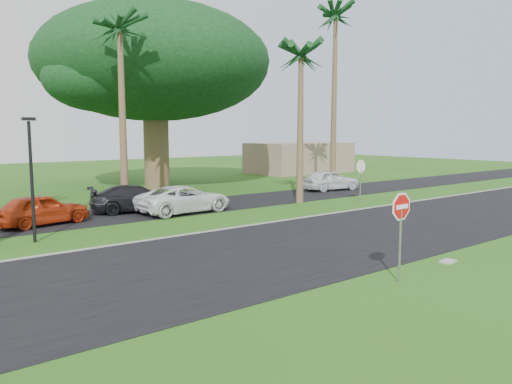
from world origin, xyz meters
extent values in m
plane|color=#255715|center=(0.00, 0.00, 0.00)|extent=(120.00, 120.00, 0.00)
cube|color=black|center=(0.00, 2.00, 0.01)|extent=(120.00, 8.00, 0.02)
cube|color=black|center=(0.00, 12.50, 0.01)|extent=(120.00, 5.00, 0.02)
cube|color=gray|center=(0.00, 6.05, 0.03)|extent=(120.00, 0.12, 0.06)
cylinder|color=gray|center=(0.50, -3.00, 1.00)|extent=(0.07, 0.07, 2.00)
cylinder|color=white|center=(0.50, -3.00, 2.10)|extent=(1.05, 0.02, 1.05)
cylinder|color=red|center=(0.50, -3.00, 2.10)|extent=(0.90, 0.02, 0.90)
cube|color=white|center=(0.50, -3.00, 2.10)|extent=(0.50, 0.02, 0.12)
cylinder|color=gray|center=(12.00, 8.00, 1.00)|extent=(0.07, 0.07, 2.00)
cylinder|color=white|center=(12.00, 8.00, 2.10)|extent=(1.05, 0.02, 1.05)
cylinder|color=red|center=(12.00, 8.00, 2.10)|extent=(0.90, 0.02, 0.90)
cube|color=white|center=(12.00, 8.00, 2.10)|extent=(0.50, 0.02, 0.12)
cone|color=brown|center=(0.00, 14.00, 4.75)|extent=(0.44, 0.44, 9.50)
cone|color=brown|center=(9.00, 10.00, 4.25)|extent=(0.44, 0.44, 8.50)
cone|color=brown|center=(15.00, 13.00, 6.00)|extent=(0.44, 0.44, 12.00)
cylinder|color=brown|center=(6.00, 22.00, 3.00)|extent=(1.80, 1.80, 6.00)
ellipsoid|color=black|center=(6.00, 22.00, 9.00)|extent=(16.50, 16.50, 8.25)
cylinder|color=black|center=(-6.00, 8.50, 2.25)|extent=(0.12, 0.12, 4.50)
cube|color=black|center=(-6.00, 8.50, 4.58)|extent=(0.45, 0.25, 0.12)
cube|color=gray|center=(24.00, 26.00, 1.50)|extent=(10.00, 6.00, 3.00)
imported|color=#AA2C0E|center=(-4.83, 11.88, 0.69)|extent=(4.33, 2.45, 1.39)
imported|color=black|center=(0.11, 12.79, 0.68)|extent=(5.03, 2.98, 1.37)
imported|color=white|center=(1.88, 10.99, 0.69)|extent=(5.06, 2.54, 1.37)
imported|color=silver|center=(14.94, 13.15, 0.72)|extent=(4.45, 2.38, 1.44)
cube|color=#9D9E96|center=(3.49, -2.70, 0.03)|extent=(0.58, 0.40, 0.06)
camera|label=1|loc=(-10.86, -11.03, 4.11)|focal=35.00mm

